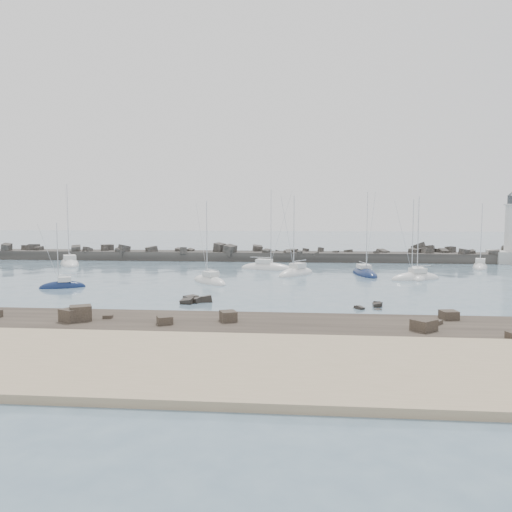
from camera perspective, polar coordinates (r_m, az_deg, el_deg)
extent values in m
plane|color=slate|center=(63.45, -0.81, -3.82)|extent=(400.00, 400.00, 0.00)
cube|color=tan|center=(32.55, -6.92, -12.43)|extent=(140.00, 14.00, 1.00)
cube|color=#2C241E|center=(42.03, -4.02, -8.40)|extent=(140.00, 12.00, 0.70)
cube|color=#2C241E|center=(43.45, -3.19, -6.88)|extent=(1.74, 1.83, 0.89)
cube|color=#2C241E|center=(47.43, 21.18, -6.29)|extent=(1.60, 1.56, 0.75)
cube|color=#2C241E|center=(45.05, 19.90, -7.10)|extent=(1.17, 1.17, 0.34)
cube|color=#2C241E|center=(43.01, -10.38, -7.22)|extent=(1.61, 1.59, 0.67)
cube|color=#2C241E|center=(46.53, -16.57, -6.65)|extent=(0.91, 0.76, 0.31)
cube|color=#2C241E|center=(46.19, -20.24, -6.33)|extent=(2.24, 2.29, 1.10)
cube|color=#2C241E|center=(42.21, 18.63, -7.48)|extent=(2.27, 2.25, 0.90)
cube|color=#2C241E|center=(46.17, -19.40, -6.18)|extent=(2.24, 2.11, 1.32)
cube|color=black|center=(54.50, -6.79, -5.27)|extent=(1.49, 1.46, 1.23)
cube|color=black|center=(54.11, -7.83, -5.40)|extent=(1.59, 1.42, 1.37)
cube|color=black|center=(55.95, -7.43, -5.11)|extent=(1.95, 1.91, 1.25)
cube|color=black|center=(55.38, -6.11, -5.06)|extent=(0.80, 0.72, 0.59)
cube|color=black|center=(54.96, -5.72, -5.19)|extent=(1.72, 1.59, 1.50)
cube|color=black|center=(56.12, -6.39, -4.94)|extent=(1.39, 1.50, 0.95)
cube|color=black|center=(53.16, 13.67, -5.41)|extent=(0.97, 0.85, 0.62)
cube|color=black|center=(53.68, 13.76, -5.32)|extent=(1.07, 1.04, 0.62)
cube|color=black|center=(52.27, 11.68, -5.92)|extent=(1.25, 1.27, 0.74)
cube|color=black|center=(51.60, 11.82, -5.90)|extent=(0.99, 0.97, 0.66)
cube|color=black|center=(51.84, 13.74, -6.07)|extent=(0.78, 0.80, 0.40)
cube|color=#2B2926|center=(101.78, -2.75, -0.38)|extent=(115.00, 6.00, 3.20)
cube|color=#2B2926|center=(109.76, -16.61, 0.76)|extent=(2.79, 2.81, 1.96)
cube|color=#2B2926|center=(101.54, 5.51, 0.27)|extent=(2.08, 2.03, 1.32)
cube|color=#2B2926|center=(107.77, -18.66, 0.34)|extent=(1.68, 1.94, 1.49)
cube|color=#2B2926|center=(100.14, 13.58, 0.36)|extent=(1.10, 1.32, 1.02)
cube|color=#2B2926|center=(105.00, 25.56, 0.31)|extent=(2.44, 2.15, 1.40)
cube|color=#2B2926|center=(100.71, 4.09, 0.45)|extent=(2.89, 2.83, 1.31)
cube|color=#2B2926|center=(101.09, -8.32, 0.53)|extent=(1.79, 2.25, 1.83)
cube|color=#2B2926|center=(105.08, -14.84, 0.77)|extent=(2.81, 2.80, 2.04)
cube|color=#2B2926|center=(102.99, 19.01, 0.46)|extent=(2.50, 2.37, 1.85)
cube|color=#2B2926|center=(108.61, -18.51, 0.61)|extent=(1.16, 1.19, 0.88)
cube|color=#2B2926|center=(100.70, 3.81, 0.45)|extent=(1.60, 1.36, 1.11)
cube|color=#2B2926|center=(117.51, -24.73, 0.71)|extent=(2.07, 2.25, 1.91)
cube|color=#2B2926|center=(108.15, -16.89, 0.66)|extent=(1.91, 1.80, 1.38)
cube|color=#2B2926|center=(105.30, 23.41, 0.37)|extent=(1.45, 1.40, 1.35)
cube|color=#2B2926|center=(103.81, -8.69, 0.55)|extent=(2.03, 1.89, 1.55)
cube|color=#2B2926|center=(103.35, 2.52, 0.46)|extent=(1.46, 1.28, 0.99)
cube|color=#2B2926|center=(98.70, 3.65, 0.31)|extent=(1.90, 2.00, 1.29)
cube|color=#2B2926|center=(103.94, -11.86, 0.72)|extent=(3.00, 2.94, 1.65)
cube|color=#2B2926|center=(103.69, 17.69, 0.47)|extent=(2.68, 2.79, 1.59)
cube|color=#2B2926|center=(108.47, -18.83, 0.65)|extent=(1.88, 2.00, 1.64)
cube|color=#2B2926|center=(102.51, 10.53, 0.38)|extent=(1.90, 1.96, 1.50)
cube|color=#2B2926|center=(98.99, 1.24, 0.48)|extent=(1.91, 2.06, 1.28)
cube|color=#2B2926|center=(99.52, -3.00, 0.67)|extent=(2.96, 3.14, 2.47)
cube|color=#2B2926|center=(102.19, 7.41, 0.67)|extent=(1.39, 1.37, 1.31)
cube|color=#2B2926|center=(102.83, 0.17, 0.71)|extent=(2.42, 2.40, 2.23)
cube|color=#2B2926|center=(109.36, -19.86, 0.62)|extent=(2.39, 2.84, 2.25)
cube|color=#2B2926|center=(106.66, 20.15, 0.57)|extent=(1.99, 1.89, 0.95)
cube|color=#2B2926|center=(101.49, 10.30, 0.23)|extent=(1.21, 1.23, 0.84)
cube|color=#2B2926|center=(105.97, 19.06, 0.58)|extent=(3.07, 2.99, 2.50)
cube|color=#2B2926|center=(110.13, 26.68, 0.52)|extent=(2.50, 2.43, 2.28)
cube|color=#2B2926|center=(102.71, 14.27, 0.34)|extent=(2.81, 2.83, 1.72)
cube|color=#2B2926|center=(114.73, -23.55, 0.67)|extent=(1.79, 1.93, 1.50)
cube|color=#2B2926|center=(100.94, 9.10, 0.39)|extent=(1.51, 1.56, 0.79)
cube|color=#2B2926|center=(115.98, -26.60, 0.84)|extent=(2.01, 2.24, 2.16)
cube|color=#2B2926|center=(103.81, -7.49, 0.52)|extent=(1.66, 1.79, 1.47)
cube|color=#2B2926|center=(102.50, 5.70, 0.61)|extent=(1.50, 1.42, 1.13)
cube|color=#2B2926|center=(105.23, 18.13, 0.86)|extent=(3.05, 2.80, 2.73)
cube|color=#2B2926|center=(115.78, -24.12, 0.85)|extent=(3.06, 3.14, 1.80)
cube|color=#2B2926|center=(98.10, 4.99, 0.29)|extent=(1.25, 1.38, 1.23)
cube|color=#2B2926|center=(106.92, 21.34, 0.62)|extent=(2.36, 2.51, 1.76)
cube|color=#2B2926|center=(98.32, 6.82, 0.17)|extent=(1.71, 1.40, 1.18)
cube|color=#2B2926|center=(102.42, 7.63, 0.30)|extent=(2.02, 1.91, 1.13)
cube|color=#2B2926|center=(103.51, 22.69, 0.36)|extent=(2.33, 2.09, 1.66)
cube|color=#2B2926|center=(105.14, -15.07, 0.49)|extent=(2.81, 2.79, 2.09)
cube|color=#2B2926|center=(105.53, 20.61, 0.44)|extent=(1.83, 2.18, 1.52)
cube|color=#2B2926|center=(101.55, -4.20, 0.92)|extent=(2.67, 2.74, 2.28)
cube|color=#2B2926|center=(107.73, -18.59, 0.59)|extent=(1.69, 1.62, 1.12)
cube|color=#A3A39E|center=(108.53, 27.07, -0.27)|extent=(7.00, 7.00, 3.00)
cylinder|color=silver|center=(108.20, 27.19, 2.90)|extent=(2.50, 2.50, 9.00)
ellipsoid|color=silver|center=(99.09, -20.52, -0.92)|extent=(7.92, 10.47, 2.49)
cube|color=silver|center=(98.45, -20.52, -0.12)|extent=(3.23, 3.52, 0.76)
cylinder|color=silver|center=(99.45, -20.70, 3.70)|extent=(0.13, 0.13, 13.85)
cylinder|color=silver|center=(97.68, -20.50, 0.25)|extent=(2.16, 3.60, 0.11)
ellipsoid|color=#101E45|center=(69.44, -21.24, -3.36)|extent=(5.89, 3.99, 1.70)
cube|color=silver|center=(69.30, -21.03, -2.51)|extent=(1.92, 1.71, 0.61)
cylinder|color=silver|center=(68.97, -21.74, 0.38)|extent=(0.11, 0.11, 7.66)
cylinder|color=silver|center=(69.22, -20.72, -2.03)|extent=(2.09, 1.04, 0.09)
ellipsoid|color=silver|center=(85.73, 1.23, -1.48)|extent=(9.73, 5.04, 2.28)
cube|color=silver|center=(85.73, 0.94, -0.60)|extent=(2.98, 2.45, 0.70)
cylinder|color=silver|center=(84.99, 1.72, 3.36)|extent=(0.12, 0.12, 12.56)
cylinder|color=silver|center=(85.88, 0.53, -0.15)|extent=(3.64, 0.99, 0.10)
ellipsoid|color=silver|center=(69.70, -5.35, -3.00)|extent=(6.84, 7.41, 2.05)
cube|color=silver|center=(69.22, -5.20, -2.05)|extent=(2.59, 2.65, 0.68)
cylinder|color=silver|center=(69.66, -5.65, 2.01)|extent=(0.12, 0.12, 10.41)
cylinder|color=silver|center=(68.68, -4.98, -1.57)|extent=(2.08, 2.40, 0.10)
ellipsoid|color=silver|center=(78.20, 4.61, -2.13)|extent=(6.88, 8.31, 2.31)
cube|color=silver|center=(78.38, 4.79, -1.10)|extent=(2.71, 2.87, 0.79)
cylinder|color=silver|center=(77.12, 4.35, 2.70)|extent=(0.14, 0.14, 11.25)
cylinder|color=silver|center=(78.78, 5.04, -0.53)|extent=(2.00, 2.80, 0.11)
ellipsoid|color=#101E45|center=(79.81, 12.31, -2.08)|extent=(4.41, 9.21, 2.11)
cube|color=silver|center=(80.09, 12.22, -1.18)|extent=(2.23, 2.78, 0.63)
cylinder|color=silver|center=(78.60, 12.56, 2.83)|extent=(0.11, 0.11, 11.94)
cylinder|color=silver|center=(80.61, 12.09, -0.72)|extent=(0.78, 3.49, 0.09)
ellipsoid|color=silver|center=(76.34, 17.75, -2.52)|extent=(8.20, 5.22, 2.11)
cube|color=silver|center=(76.41, 18.01, -1.58)|extent=(2.64, 2.30, 0.71)
cylinder|color=silver|center=(75.45, 17.48, 2.13)|extent=(0.12, 0.12, 10.62)
cylinder|color=silver|center=(76.66, 18.36, -1.08)|extent=(2.95, 1.28, 0.10)
ellipsoid|color=silver|center=(78.28, 17.94, -2.35)|extent=(4.00, 8.62, 2.11)
cube|color=silver|center=(77.72, 17.98, -1.49)|extent=(2.06, 2.58, 0.67)
cylinder|color=silver|center=(78.40, 18.05, 2.43)|extent=(0.12, 0.12, 11.20)
cylinder|color=silver|center=(77.08, 18.01, -1.07)|extent=(0.68, 3.28, 0.10)
ellipsoid|color=silver|center=(95.89, 24.23, -1.24)|extent=(4.78, 8.04, 2.15)
cube|color=silver|center=(95.39, 24.25, -0.49)|extent=(2.17, 2.54, 0.74)
cylinder|color=silver|center=(96.08, 24.36, 2.42)|extent=(0.13, 0.13, 10.37)
cylinder|color=silver|center=(94.79, 24.27, -0.10)|extent=(1.11, 2.94, 0.11)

